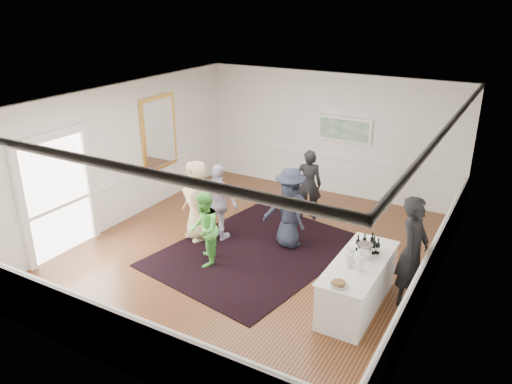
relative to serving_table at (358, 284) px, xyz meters
The scene contains 23 objects.
floor 2.63m from the serving_table, 162.67° to the left, with size 8.00×8.00×0.00m, color brown.
ceiling 3.79m from the serving_table, 162.67° to the left, with size 7.00×8.00×0.02m, color white.
wall_left 6.14m from the serving_table, behind, with size 0.02×8.00×3.20m, color white.
wall_right 1.74m from the serving_table, 37.06° to the left, with size 0.02×8.00×3.20m, color white.
wall_back 5.50m from the serving_table, 117.43° to the left, with size 7.00×0.02×3.20m, color white.
wall_front 4.23m from the serving_table, 127.50° to the right, with size 7.00×0.02×3.20m, color white.
wainscoting 2.60m from the serving_table, 162.67° to the left, with size 7.00×8.00×1.00m, color white, non-canonical shape.
mirror 6.43m from the serving_table, 160.73° to the left, with size 0.05×1.25×1.85m.
doorway 6.11m from the serving_table, 169.22° to the right, with size 0.10×1.78×2.56m.
landscape_painting 5.33m from the serving_table, 113.76° to the left, with size 1.44×0.06×0.66m.
area_rug 2.63m from the serving_table, 161.85° to the left, with size 3.11×4.08×0.02m, color black.
serving_table is the anchor object (origin of this frame).
bartender 1.07m from the serving_table, 38.32° to the left, with size 0.71×0.47×1.96m, color black.
guest_tan 3.96m from the serving_table, 169.20° to the left, with size 0.87×0.57×1.78m, color tan.
guest_green 3.11m from the serving_table, behind, with size 0.74×0.57×1.51m, color #5DC950.
guest_lilac 3.60m from the serving_table, 164.73° to the left, with size 1.00×0.42×1.70m, color silver.
guest_dark_a 2.50m from the serving_table, 144.15° to the left, with size 1.12×0.64×1.73m, color #1F2534.
guest_dark_b 3.68m from the serving_table, 127.45° to the left, with size 0.62×0.41×1.70m, color black.
guest_navy 2.46m from the serving_table, 144.70° to the left, with size 0.73×0.48×1.50m, color #1F2534.
wine_bottles 0.73m from the serving_table, 88.84° to the left, with size 0.41×0.28×0.31m.
juice_pitchers 0.58m from the serving_table, 107.62° to the right, with size 0.35×0.32×0.24m.
ice_bucket 0.57m from the serving_table, 85.64° to the left, with size 0.26×0.26×0.24m, color silver.
nut_bowl 0.99m from the serving_table, 92.57° to the right, with size 0.27×0.27×0.08m.
Camera 1 is at (4.57, -7.97, 5.02)m, focal length 35.00 mm.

